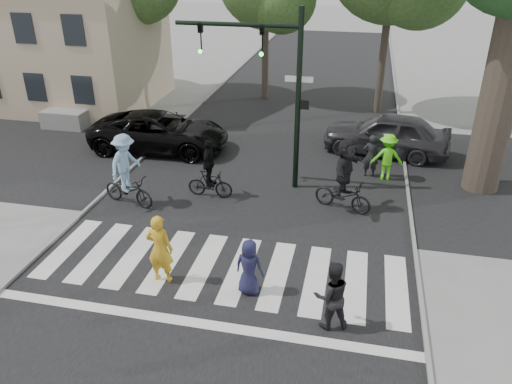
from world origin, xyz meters
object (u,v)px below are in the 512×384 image
cyclist_mid (210,174)px  car_suv (160,132)px  traffic_signal (273,75)px  cyclist_right (344,179)px  cyclist_left (127,175)px  pedestrian_woman (160,249)px  pedestrian_adult (332,296)px  pedestrian_child (249,267)px  car_grey (386,134)px

cyclist_mid → car_suv: 4.84m
traffic_signal → cyclist_right: size_ratio=2.51×
cyclist_left → cyclist_mid: size_ratio=1.20×
traffic_signal → cyclist_left: (-4.26, -2.40, -2.86)m
pedestrian_woman → pedestrian_adult: size_ratio=1.12×
cyclist_mid → pedestrian_child: bearing=-62.7°
pedestrian_adult → car_grey: size_ratio=0.34×
cyclist_left → car_suv: bearing=99.7°
cyclist_mid → car_grey: bearing=41.8°
cyclist_mid → car_suv: size_ratio=0.36×
pedestrian_woman → cyclist_left: cyclist_left is taller
pedestrian_child → cyclist_mid: 5.29m
pedestrian_adult → cyclist_mid: cyclist_mid is taller
traffic_signal → car_grey: (3.95, 3.83, -3.06)m
pedestrian_child → car_grey: bearing=-99.6°
cyclist_right → pedestrian_adult: bearing=-89.4°
traffic_signal → pedestrian_woman: 6.92m
cyclist_right → cyclist_mid: bearing=-179.5°
pedestrian_adult → cyclist_right: cyclist_right is taller
cyclist_mid → car_suv: cyclist_mid is taller
cyclist_right → car_suv: (-7.61, 3.57, -0.29)m
pedestrian_adult → cyclist_left: (-6.87, 4.42, 0.21)m
cyclist_mid → cyclist_left: bearing=-156.1°
cyclist_right → car_suv: cyclist_right is taller
traffic_signal → cyclist_left: 5.66m
pedestrian_woman → car_grey: (5.62, 9.86, -0.09)m
pedestrian_child → cyclist_right: (1.96, 4.74, 0.34)m
pedestrian_adult → car_grey: bearing=-115.9°
car_grey → cyclist_left: bearing=-43.9°
traffic_signal → pedestrian_woman: size_ratio=3.22×
cyclist_right → cyclist_left: bearing=-170.8°
cyclist_left → cyclist_mid: (2.42, 1.07, -0.22)m
pedestrian_child → cyclist_left: size_ratio=0.60×
pedestrian_woman → pedestrian_adult: pedestrian_woman is taller
pedestrian_adult → car_grey: 10.74m
cyclist_mid → cyclist_right: bearing=0.5°
traffic_signal → cyclist_mid: (-1.83, -1.33, -3.07)m
pedestrian_woman → cyclist_mid: cyclist_mid is taller
pedestrian_woman → cyclist_right: (4.23, 4.73, 0.13)m
cyclist_mid → car_grey: (5.78, 5.16, 0.01)m
car_suv → car_grey: bearing=-82.9°
pedestrian_child → cyclist_mid: (-2.43, 4.70, 0.10)m
pedestrian_child → car_grey: 10.42m
pedestrian_woman → car_suv: pedestrian_woman is taller
cyclist_left → cyclist_mid: cyclist_left is taller
pedestrian_child → pedestrian_adult: size_ratio=0.88×
pedestrian_child → car_suv: bearing=-46.6°
traffic_signal → pedestrian_woman: bearing=-105.5°
pedestrian_woman → pedestrian_adult: 4.36m
pedestrian_child → cyclist_right: cyclist_right is taller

